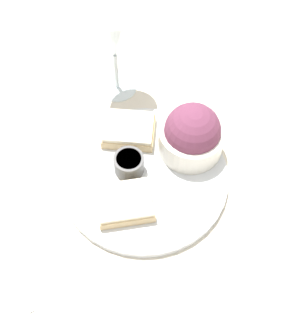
{
  "coord_description": "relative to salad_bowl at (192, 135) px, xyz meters",
  "views": [
    {
      "loc": [
        -0.01,
        0.37,
        0.64
      ],
      "look_at": [
        0.0,
        0.0,
        0.03
      ],
      "focal_mm": 45.0,
      "sensor_mm": 36.0,
      "label": 1
    }
  ],
  "objects": [
    {
      "name": "cheese_toast_near",
      "position": [
        0.11,
        0.12,
        -0.03
      ],
      "size": [
        0.1,
        0.09,
        0.03
      ],
      "color": "#D1B27F",
      "rests_on": "dinner_plate"
    },
    {
      "name": "fork",
      "position": [
        0.28,
        0.21,
        -0.05
      ],
      "size": [
        0.1,
        0.15,
        0.01
      ],
      "color": "silver",
      "rests_on": "ground_plane"
    },
    {
      "name": "ground_plane",
      "position": [
        0.08,
        0.06,
        -0.05
      ],
      "size": [
        4.0,
        4.0,
        0.0
      ],
      "primitive_type": "plane",
      "color": "beige"
    },
    {
      "name": "salad_bowl",
      "position": [
        0.0,
        0.0,
        0.0
      ],
      "size": [
        0.11,
        0.11,
        0.1
      ],
      "color": "silver",
      "rests_on": "dinner_plate"
    },
    {
      "name": "cheese_toast_far",
      "position": [
        0.11,
        -0.03,
        -0.03
      ],
      "size": [
        0.1,
        0.08,
        0.03
      ],
      "color": "#D1B27F",
      "rests_on": "dinner_plate"
    },
    {
      "name": "wine_glass",
      "position": [
        0.14,
        -0.15,
        0.08
      ],
      "size": [
        0.09,
        0.09,
        0.18
      ],
      "color": "silver",
      "rests_on": "ground_plane"
    },
    {
      "name": "sauce_ramekin",
      "position": [
        0.11,
        0.05,
        -0.02
      ],
      "size": [
        0.05,
        0.05,
        0.04
      ],
      "color": "#4C4C4C",
      "rests_on": "dinner_plate"
    },
    {
      "name": "dinner_plate",
      "position": [
        0.08,
        0.06,
        -0.05
      ],
      "size": [
        0.29,
        0.29,
        0.01
      ],
      "color": "silver",
      "rests_on": "ground_plane"
    }
  ]
}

